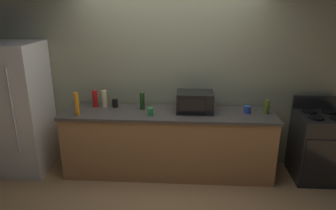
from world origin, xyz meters
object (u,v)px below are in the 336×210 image
object	(u,v)px
bottle_dish_soap	(77,104)
bottle_hand_soap	(104,99)
stove_range	(318,146)
bottle_hot_sauce	(95,99)
refrigerator	(19,109)
mug_blue	(247,109)
microwave	(195,102)
mug_green	(150,112)
bottle_olive_oil	(267,107)
bottle_wine	(142,101)
mug_black	(115,103)

from	to	relation	value
bottle_dish_soap	bottle_hand_soap	xyz separation A→B (m)	(0.27, 0.33, -0.03)
stove_range	bottle_hot_sauce	world-z (taller)	bottle_hot_sauce
refrigerator	stove_range	world-z (taller)	refrigerator
bottle_dish_soap	mug_blue	world-z (taller)	bottle_dish_soap
stove_range	bottle_hot_sauce	distance (m)	3.08
microwave	mug_green	size ratio (longest dim) A/B	4.65
bottle_olive_oil	mug_blue	distance (m)	0.25
stove_range	bottle_wine	size ratio (longest dim) A/B	4.63
stove_range	bottle_dish_soap	xyz separation A→B (m)	(-3.16, -0.17, 0.59)
stove_range	bottle_dish_soap	size ratio (longest dim) A/B	3.64
mug_blue	mug_black	bearing A→B (deg)	176.02
mug_black	stove_range	bearing A→B (deg)	-3.52
mug_blue	microwave	bearing A→B (deg)	179.71
bottle_wine	bottle_dish_soap	bearing A→B (deg)	-161.35
bottle_olive_oil	mug_black	size ratio (longest dim) A/B	1.68
bottle_olive_oil	mug_black	distance (m)	2.04
refrigerator	bottle_hot_sauce	bearing A→B (deg)	9.19
mug_green	refrigerator	bearing A→B (deg)	175.79
microwave	bottle_olive_oil	bearing A→B (deg)	-1.26
microwave	bottle_hand_soap	xyz separation A→B (m)	(-1.25, 0.11, -0.02)
bottle_olive_oil	microwave	bearing A→B (deg)	178.74
bottle_dish_soap	bottle_hand_soap	bearing A→B (deg)	50.74
bottle_dish_soap	mug_green	distance (m)	0.95
bottle_olive_oil	bottle_wine	distance (m)	1.65
stove_range	mug_black	distance (m)	2.80
stove_range	bottle_hand_soap	world-z (taller)	bottle_hand_soap
refrigerator	bottle_hot_sauce	size ratio (longest dim) A/B	7.78
stove_range	bottle_hot_sauce	size ratio (longest dim) A/B	4.67
bottle_dish_soap	microwave	bearing A→B (deg)	8.21
refrigerator	microwave	xyz separation A→B (m)	(2.40, 0.05, 0.13)
bottle_dish_soap	bottle_wine	xyz separation A→B (m)	(0.81, 0.27, -0.03)
microwave	bottle_dish_soap	bearing A→B (deg)	-171.79
refrigerator	bottle_hand_soap	size ratio (longest dim) A/B	7.59
bottle_wine	bottle_hot_sauce	world-z (taller)	bottle_wine
stove_range	mug_blue	size ratio (longest dim) A/B	11.66
bottle_wine	mug_blue	bearing A→B (deg)	-2.33
microwave	bottle_hot_sauce	bearing A→B (deg)	175.12
bottle_olive_oil	mug_green	world-z (taller)	bottle_olive_oil
microwave	mug_black	size ratio (longest dim) A/B	4.37
bottle_hot_sauce	mug_black	size ratio (longest dim) A/B	2.11
microwave	mug_blue	world-z (taller)	microwave
bottle_hot_sauce	mug_blue	bearing A→B (deg)	-3.35
bottle_olive_oil	bottle_hot_sauce	world-z (taller)	bottle_hot_sauce
refrigerator	bottle_olive_oil	xyz separation A→B (m)	(3.34, 0.03, 0.09)
refrigerator	bottle_dish_soap	distance (m)	0.91
bottle_wine	stove_range	bearing A→B (deg)	-2.46
microwave	bottle_olive_oil	distance (m)	0.94
bottle_hand_soap	bottle_hot_sauce	xyz separation A→B (m)	(-0.13, 0.01, -0.00)
bottle_hot_sauce	bottle_hand_soap	bearing A→B (deg)	-2.85
microwave	mug_black	xyz separation A→B (m)	(-1.10, 0.12, -0.08)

